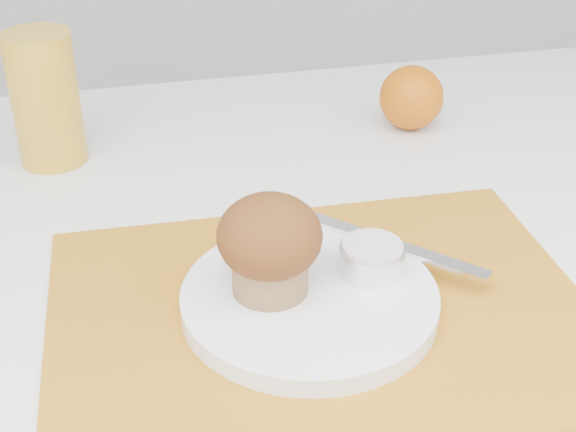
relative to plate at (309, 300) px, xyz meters
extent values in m
cube|color=#BC771A|center=(0.01, 0.00, -0.01)|extent=(0.48, 0.36, 0.00)
cylinder|color=white|center=(0.00, 0.00, 0.00)|extent=(0.28, 0.28, 0.02)
cylinder|color=silver|center=(0.06, 0.02, 0.02)|extent=(0.07, 0.07, 0.03)
cylinder|color=silver|center=(0.06, 0.02, 0.03)|extent=(0.06, 0.06, 0.01)
ellipsoid|color=#500202|center=(0.02, 0.06, 0.02)|extent=(0.02, 0.02, 0.02)
ellipsoid|color=#5D0211|center=(0.05, 0.03, 0.02)|extent=(0.02, 0.02, 0.02)
cube|color=silver|center=(0.09, 0.05, 0.01)|extent=(0.14, 0.14, 0.00)
sphere|color=#CB5F07|center=(0.22, 0.34, 0.03)|extent=(0.08, 0.08, 0.08)
cylinder|color=gold|center=(-0.22, 0.35, 0.06)|extent=(0.09, 0.09, 0.15)
cylinder|color=olive|center=(-0.03, 0.01, 0.03)|extent=(0.08, 0.08, 0.03)
ellipsoid|color=#3A1C0A|center=(-0.03, 0.01, 0.06)|extent=(0.09, 0.09, 0.07)
camera|label=1|loc=(-0.15, -0.53, 0.42)|focal=50.00mm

